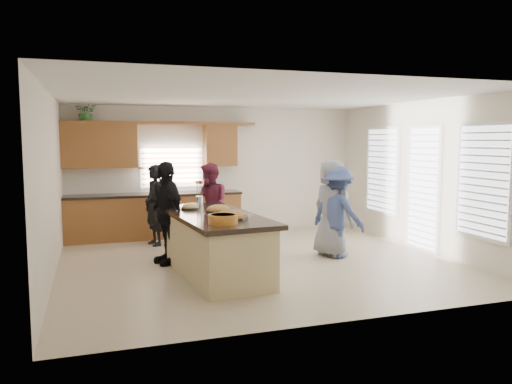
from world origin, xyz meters
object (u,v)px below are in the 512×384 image
object	(u,v)px
woman_left_front	(167,213)
woman_right_back	(338,212)
woman_right_front	(332,208)
woman_left_back	(155,205)
woman_left_mid	(210,205)
island	(215,246)
salad_bowl	(223,219)

from	to	relation	value
woman_left_front	woman_right_back	distance (m)	2.97
woman_right_back	woman_right_front	xyz separation A→B (m)	(-0.06, 0.12, 0.06)
woman_left_back	woman_left_mid	world-z (taller)	woman_left_mid
woman_left_back	woman_left_mid	bearing A→B (deg)	48.81
island	woman_right_front	distance (m)	2.38
woman_left_mid	island	bearing A→B (deg)	-24.08
woman_left_mid	woman_right_front	distance (m)	2.39
woman_left_mid	woman_right_front	world-z (taller)	woman_right_front
woman_left_back	woman_right_back	xyz separation A→B (m)	(2.95, -2.06, 0.01)
woman_left_back	woman_right_front	size ratio (longest dim) A/B	0.92
woman_left_mid	woman_right_front	xyz separation A→B (m)	(1.88, -1.48, 0.05)
woman_left_back	woman_right_front	distance (m)	3.48
salad_bowl	woman_left_back	size ratio (longest dim) A/B	0.25
salad_bowl	woman_left_front	bearing A→B (deg)	104.87
island	woman_left_front	bearing A→B (deg)	116.80
woman_left_mid	woman_right_back	distance (m)	2.51
island	woman_left_front	size ratio (longest dim) A/B	1.62
island	woman_right_front	world-z (taller)	woman_right_front
woman_left_back	woman_left_front	xyz separation A→B (m)	(0.02, -1.56, 0.07)
salad_bowl	woman_right_front	xyz separation A→B (m)	(2.38, 1.48, -0.15)
salad_bowl	woman_right_front	bearing A→B (deg)	31.83
woman_right_back	woman_right_front	distance (m)	0.15
woman_right_back	woman_left_back	bearing A→B (deg)	28.28
woman_left_front	woman_right_front	size ratio (longest dim) A/B	1.00
woman_left_mid	woman_right_back	xyz separation A→B (m)	(1.93, -1.60, -0.01)
woman_left_mid	woman_left_front	size ratio (longest dim) A/B	0.95
salad_bowl	woman_right_front	size ratio (longest dim) A/B	0.23
woman_left_front	woman_right_front	distance (m)	2.90
salad_bowl	island	bearing A→B (deg)	83.69
island	woman_right_back	distance (m)	2.40
island	woman_right_front	bearing A→B (deg)	8.72
woman_left_mid	woman_left_front	bearing A→B (deg)	-55.31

